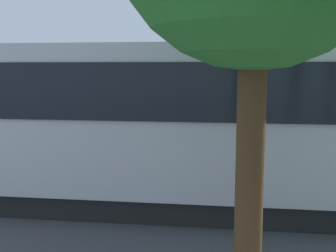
{
  "coord_description": "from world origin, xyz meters",
  "views": [
    {
      "loc": [
        -0.9,
        12.31,
        2.82
      ],
      "look_at": [
        1.35,
        0.07,
        1.1
      ],
      "focal_mm": 45.2,
      "sensor_mm": 36.0,
      "label": 1
    }
  ],
  "objects_px": {
    "spectator_centre": "(132,134)",
    "parked_motorcycle_dark": "(173,161)",
    "tour_bus": "(149,126)",
    "spectator_far_left": "(205,136)",
    "spectator_left": "(170,135)",
    "parked_motorcycle_silver": "(88,156)",
    "stunt_motorcycle": "(145,130)",
    "traffic_cone": "(220,144)"
  },
  "relations": [
    {
      "from": "tour_bus",
      "to": "spectator_left",
      "type": "relative_size",
      "value": 6.34
    },
    {
      "from": "parked_motorcycle_silver",
      "to": "parked_motorcycle_dark",
      "type": "height_order",
      "value": "same"
    },
    {
      "from": "parked_motorcycle_silver",
      "to": "parked_motorcycle_dark",
      "type": "bearing_deg",
      "value": 175.49
    },
    {
      "from": "tour_bus",
      "to": "spectator_left",
      "type": "height_order",
      "value": "tour_bus"
    },
    {
      "from": "tour_bus",
      "to": "parked_motorcycle_silver",
      "type": "height_order",
      "value": "tour_bus"
    },
    {
      "from": "spectator_left",
      "to": "stunt_motorcycle",
      "type": "bearing_deg",
      "value": -67.27
    },
    {
      "from": "spectator_left",
      "to": "parked_motorcycle_silver",
      "type": "distance_m",
      "value": 2.27
    },
    {
      "from": "tour_bus",
      "to": "spectator_left",
      "type": "bearing_deg",
      "value": -89.53
    },
    {
      "from": "tour_bus",
      "to": "stunt_motorcycle",
      "type": "bearing_deg",
      "value": -75.72
    },
    {
      "from": "tour_bus",
      "to": "spectator_far_left",
      "type": "xyz_separation_m",
      "value": [
        -0.9,
        -2.49,
        -0.56
      ]
    },
    {
      "from": "tour_bus",
      "to": "parked_motorcycle_dark",
      "type": "xyz_separation_m",
      "value": [
        -0.17,
        -1.98,
        -1.16
      ]
    },
    {
      "from": "parked_motorcycle_dark",
      "to": "spectator_far_left",
      "type": "bearing_deg",
      "value": -145.3
    },
    {
      "from": "parked_motorcycle_dark",
      "to": "traffic_cone",
      "type": "xyz_separation_m",
      "value": [
        -0.93,
        -3.65,
        -0.18
      ]
    },
    {
      "from": "parked_motorcycle_dark",
      "to": "stunt_motorcycle",
      "type": "distance_m",
      "value": 4.72
    },
    {
      "from": "traffic_cone",
      "to": "parked_motorcycle_silver",
      "type": "bearing_deg",
      "value": 46.53
    },
    {
      "from": "stunt_motorcycle",
      "to": "tour_bus",
      "type": "bearing_deg",
      "value": 104.28
    },
    {
      "from": "spectator_left",
      "to": "parked_motorcycle_dark",
      "type": "bearing_deg",
      "value": 109.21
    },
    {
      "from": "parked_motorcycle_silver",
      "to": "traffic_cone",
      "type": "relative_size",
      "value": 3.21
    },
    {
      "from": "stunt_motorcycle",
      "to": "parked_motorcycle_silver",
      "type": "bearing_deg",
      "value": 82.34
    },
    {
      "from": "parked_motorcycle_silver",
      "to": "stunt_motorcycle",
      "type": "bearing_deg",
      "value": -97.66
    },
    {
      "from": "stunt_motorcycle",
      "to": "spectator_left",
      "type": "bearing_deg",
      "value": 112.73
    },
    {
      "from": "traffic_cone",
      "to": "spectator_far_left",
      "type": "bearing_deg",
      "value": 86.35
    },
    {
      "from": "spectator_far_left",
      "to": "spectator_left",
      "type": "height_order",
      "value": "spectator_far_left"
    },
    {
      "from": "spectator_centre",
      "to": "parked_motorcycle_dark",
      "type": "height_order",
      "value": "spectator_centre"
    },
    {
      "from": "spectator_left",
      "to": "stunt_motorcycle",
      "type": "relative_size",
      "value": 0.95
    },
    {
      "from": "spectator_far_left",
      "to": "spectator_centre",
      "type": "bearing_deg",
      "value": -5.66
    },
    {
      "from": "tour_bus",
      "to": "spectator_centre",
      "type": "bearing_deg",
      "value": -67.72
    },
    {
      "from": "tour_bus",
      "to": "parked_motorcycle_dark",
      "type": "height_order",
      "value": "tour_bus"
    },
    {
      "from": "spectator_centre",
      "to": "stunt_motorcycle",
      "type": "height_order",
      "value": "spectator_centre"
    },
    {
      "from": "tour_bus",
      "to": "spectator_far_left",
      "type": "distance_m",
      "value": 2.71
    },
    {
      "from": "spectator_left",
      "to": "traffic_cone",
      "type": "xyz_separation_m",
      "value": [
        -1.13,
        -3.09,
        -0.77
      ]
    },
    {
      "from": "traffic_cone",
      "to": "stunt_motorcycle",
      "type": "bearing_deg",
      "value": -14.75
    },
    {
      "from": "parked_motorcycle_dark",
      "to": "stunt_motorcycle",
      "type": "bearing_deg",
      "value": -67.71
    },
    {
      "from": "tour_bus",
      "to": "parked_motorcycle_silver",
      "type": "xyz_separation_m",
      "value": [
        2.18,
        -2.17,
        -1.16
      ]
    },
    {
      "from": "parked_motorcycle_dark",
      "to": "spectator_centre",
      "type": "bearing_deg",
      "value": -28.95
    },
    {
      "from": "spectator_centre",
      "to": "spectator_far_left",
      "type": "bearing_deg",
      "value": 174.34
    },
    {
      "from": "spectator_far_left",
      "to": "stunt_motorcycle",
      "type": "distance_m",
      "value": 4.63
    },
    {
      "from": "spectator_centre",
      "to": "parked_motorcycle_silver",
      "type": "distance_m",
      "value": 1.32
    },
    {
      "from": "tour_bus",
      "to": "stunt_motorcycle",
      "type": "height_order",
      "value": "tour_bus"
    },
    {
      "from": "traffic_cone",
      "to": "spectator_left",
      "type": "bearing_deg",
      "value": 69.98
    },
    {
      "from": "parked_motorcycle_silver",
      "to": "stunt_motorcycle",
      "type": "xyz_separation_m",
      "value": [
        -0.56,
        -4.18,
        0.13
      ]
    },
    {
      "from": "spectator_far_left",
      "to": "traffic_cone",
      "type": "bearing_deg",
      "value": -93.65
    }
  ]
}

